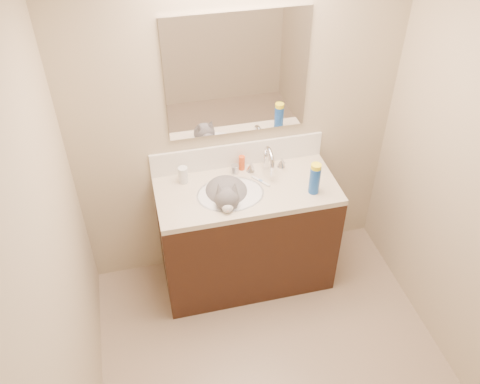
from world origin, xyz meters
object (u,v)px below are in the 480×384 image
cat (227,196)px  spray_can (315,180)px  vanity_cabinet (247,237)px  basin (230,202)px  pill_bottle (183,175)px  faucet (268,162)px  amber_bottle (242,163)px  silver_jar (235,169)px

cat → spray_can: spray_can is taller
vanity_cabinet → basin: size_ratio=2.67×
basin → pill_bottle: (-0.27, 0.20, 0.13)m
faucet → cat: size_ratio=0.64×
vanity_cabinet → amber_bottle: bearing=85.5°
silver_jar → amber_bottle: 0.07m
silver_jar → cat: bearing=-116.5°
vanity_cabinet → cat: cat is taller
cat → spray_can: bearing=-2.1°
faucet → silver_jar: faucet is taller
basin → spray_can: 0.57m
cat → pill_bottle: size_ratio=3.83×
basin → pill_bottle: 0.36m
amber_bottle → faucet: bearing=-25.2°
basin → faucet: faucet is taller
basin → spray_can: size_ratio=2.37×
spray_can → amber_bottle: bearing=138.5°
silver_jar → spray_can: bearing=-35.1°
pill_bottle → spray_can: size_ratio=0.60×
pill_bottle → amber_bottle: bearing=6.4°
basin → pill_bottle: bearing=144.3°
vanity_cabinet → silver_jar: 0.52m
faucet → silver_jar: (-0.22, 0.05, -0.05)m
pill_bottle → silver_jar: (0.35, 0.02, -0.03)m
vanity_cabinet → cat: (-0.14, -0.02, 0.42)m
vanity_cabinet → faucet: 0.58m
faucet → amber_bottle: 0.18m
pill_bottle → silver_jar: size_ratio=1.83×
vanity_cabinet → amber_bottle: amber_bottle is taller
silver_jar → basin: bearing=-110.3°
cat → amber_bottle: (0.16, 0.23, 0.08)m
cat → spray_can: (0.55, -0.12, 0.12)m
basin → amber_bottle: amber_bottle is taller
faucet → cat: 0.37m
basin → silver_jar: silver_jar is taller
vanity_cabinet → cat: bearing=-173.2°
vanity_cabinet → spray_can: bearing=-18.3°
basin → cat: cat is taller
faucet → cat: bearing=-154.4°
pill_bottle → amber_bottle: size_ratio=1.09×
amber_bottle → silver_jar: bearing=-151.8°
spray_can → silver_jar: bearing=144.9°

